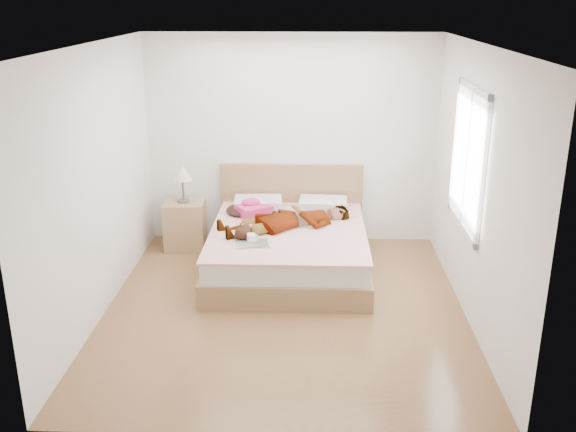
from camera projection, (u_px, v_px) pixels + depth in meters
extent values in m
plane|color=#56331B|center=(285.00, 308.00, 6.51)|extent=(4.00, 4.00, 0.00)
imported|color=white|center=(288.00, 216.00, 7.31)|extent=(1.71, 1.25, 0.22)
ellipsoid|color=black|center=(243.00, 209.00, 7.78)|extent=(0.43, 0.51, 0.07)
cube|color=silver|center=(248.00, 198.00, 7.68)|extent=(0.09, 0.11, 0.05)
plane|color=white|center=(284.00, 44.00, 5.65)|extent=(4.00, 4.00, 0.00)
plane|color=silver|center=(292.00, 140.00, 7.97)|extent=(3.60, 0.00, 3.60)
plane|color=white|center=(271.00, 272.00, 4.19)|extent=(3.60, 0.00, 3.60)
plane|color=silver|center=(97.00, 184.00, 6.15)|extent=(0.00, 4.00, 4.00)
plane|color=silver|center=(476.00, 188.00, 6.01)|extent=(0.00, 4.00, 4.00)
cube|color=white|center=(468.00, 159.00, 6.23)|extent=(0.02, 1.10, 1.30)
cube|color=silver|center=(483.00, 175.00, 5.69)|extent=(0.04, 0.06, 1.42)
cube|color=silver|center=(456.00, 146.00, 6.78)|extent=(0.04, 0.06, 1.42)
cube|color=silver|center=(462.00, 225.00, 6.46)|extent=(0.04, 1.22, 0.06)
cube|color=silver|center=(475.00, 89.00, 6.01)|extent=(0.04, 1.22, 0.06)
cube|color=silver|center=(468.00, 159.00, 6.23)|extent=(0.03, 0.04, 1.30)
cube|color=brown|center=(288.00, 260.00, 7.36)|extent=(1.78, 2.08, 0.26)
cube|color=silver|center=(288.00, 241.00, 7.28)|extent=(1.70, 2.00, 0.22)
cube|color=white|center=(288.00, 230.00, 7.24)|extent=(1.74, 2.04, 0.03)
cube|color=olive|center=(291.00, 202.00, 8.19)|extent=(1.80, 0.07, 1.00)
cube|color=white|center=(258.00, 203.00, 7.91)|extent=(0.61, 0.44, 0.13)
cube|color=silver|center=(323.00, 204.00, 7.88)|extent=(0.60, 0.43, 0.13)
cube|color=#D43980|center=(254.00, 210.00, 7.68)|extent=(0.49, 0.47, 0.12)
ellipsoid|color=#D73A6F|center=(251.00, 203.00, 7.69)|extent=(0.26, 0.22, 0.11)
cube|color=silver|center=(252.00, 244.00, 6.78)|extent=(0.42, 0.32, 0.01)
cube|color=white|center=(242.00, 244.00, 6.77)|extent=(0.24, 0.29, 0.02)
cube|color=#282828|center=(261.00, 243.00, 6.80)|extent=(0.24, 0.29, 0.02)
cylinder|color=white|center=(251.00, 238.00, 6.81)|extent=(0.12, 0.12, 0.10)
torus|color=white|center=(255.00, 238.00, 6.83)|extent=(0.07, 0.04, 0.07)
cylinder|color=black|center=(251.00, 235.00, 6.80)|extent=(0.10, 0.10, 0.00)
ellipsoid|color=black|center=(243.00, 233.00, 6.90)|extent=(0.21, 0.23, 0.15)
ellipsoid|color=#F9E6CF|center=(242.00, 232.00, 6.89)|extent=(0.11, 0.12, 0.07)
sphere|color=#32170E|center=(246.00, 229.00, 7.00)|extent=(0.11, 0.11, 0.11)
sphere|color=pink|center=(243.00, 225.00, 7.03)|extent=(0.04, 0.04, 0.04)
sphere|color=pink|center=(250.00, 226.00, 7.01)|extent=(0.04, 0.04, 0.04)
ellipsoid|color=black|center=(236.00, 237.00, 6.89)|extent=(0.06, 0.07, 0.03)
ellipsoid|color=black|center=(247.00, 238.00, 6.86)|extent=(0.06, 0.07, 0.03)
cube|color=olive|center=(185.00, 225.00, 7.99)|extent=(0.51, 0.46, 0.60)
cylinder|color=#4C4C4C|center=(184.00, 201.00, 7.89)|extent=(0.16, 0.16, 0.02)
cylinder|color=#494949|center=(183.00, 189.00, 7.84)|extent=(0.03, 0.03, 0.31)
cone|color=beige|center=(182.00, 173.00, 7.77)|extent=(0.25, 0.25, 0.17)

